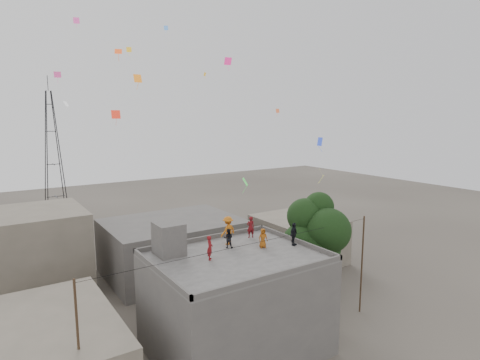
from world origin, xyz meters
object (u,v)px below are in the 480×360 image
object	(u,v)px
stair_head_box	(169,239)
person_dark_adult	(294,234)
person_red_adult	(251,227)
tree	(317,235)
transmission_tower	(53,157)

from	to	relation	value
stair_head_box	person_dark_adult	size ratio (longest dim) A/B	1.31
stair_head_box	person_red_adult	distance (m)	6.23
stair_head_box	tree	bearing A→B (deg)	-10.74
tree	person_red_adult	size ratio (longest dim) A/B	5.99
tree	person_dark_adult	size ratio (longest dim) A/B	5.96
stair_head_box	transmission_tower	world-z (taller)	transmission_tower
stair_head_box	tree	distance (m)	10.80
tree	person_dark_adult	world-z (taller)	tree
stair_head_box	transmission_tower	xyz separation A→B (m)	(-0.80, 37.40, 1.97)
tree	person_red_adult	world-z (taller)	tree
stair_head_box	tree	xyz separation A→B (m)	(10.57, -2.00, -1.00)
tree	transmission_tower	bearing A→B (deg)	106.09
person_red_adult	person_dark_adult	world-z (taller)	person_dark_adult
stair_head_box	transmission_tower	bearing A→B (deg)	91.23
transmission_tower	person_red_adult	distance (m)	38.01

